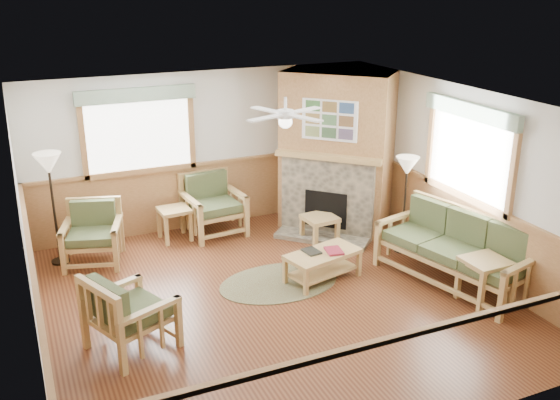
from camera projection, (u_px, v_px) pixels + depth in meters
name	position (u px, v px, depth m)	size (l,w,h in m)	color
floor	(274.00, 299.00, 8.52)	(6.00, 6.00, 0.01)	#592E18
ceiling	(273.00, 103.00, 7.60)	(6.00, 6.00, 0.01)	white
wall_back	(204.00, 150.00, 10.64)	(6.00, 0.02, 2.70)	silver
wall_front	(408.00, 316.00, 5.47)	(6.00, 0.02, 2.70)	silver
wall_left	(26.00, 245.00, 6.92)	(0.02, 6.00, 2.70)	silver
wall_right	(460.00, 178.00, 9.19)	(0.02, 6.00, 2.70)	silver
wainscot	(274.00, 263.00, 8.33)	(6.00, 6.00, 1.10)	#9B6C3F
fireplace	(337.00, 151.00, 10.60)	(2.20, 2.20, 2.70)	#9B6C3F
window_back	(135.00, 86.00, 9.79)	(1.90, 0.16, 1.50)	white
window_right	(476.00, 101.00, 8.61)	(0.16, 1.90, 1.50)	white
ceiling_fan	(285.00, 100.00, 7.98)	(1.24, 1.24, 0.36)	white
sofa	(454.00, 250.00, 8.81)	(0.91, 2.21, 1.02)	tan
armchair_back_left	(92.00, 234.00, 9.45)	(0.83, 0.83, 0.93)	tan
armchair_back_right	(214.00, 205.00, 10.53)	(0.91, 0.91, 1.02)	tan
armchair_left	(131.00, 311.00, 7.26)	(0.85, 0.85, 0.96)	tan
coffee_table	(323.00, 266.00, 8.99)	(1.09, 0.54, 0.43)	tan
end_table_chairs	(175.00, 224.00, 10.35)	(0.49, 0.47, 0.55)	tan
end_table_sofa	(484.00, 281.00, 8.35)	(0.56, 0.53, 0.62)	tan
footstool	(320.00, 229.00, 10.29)	(0.51, 0.51, 0.44)	tan
braided_rug	(279.00, 283.00, 8.96)	(1.76, 1.76, 0.01)	brown
floor_lamp_left	(54.00, 209.00, 9.32)	(0.40, 0.40, 1.75)	black
floor_lamp_right	(405.00, 205.00, 9.75)	(0.36, 0.36, 1.57)	black
book_red	(334.00, 250.00, 8.92)	(0.22, 0.30, 0.03)	maroon
book_dark	(311.00, 251.00, 8.91)	(0.20, 0.27, 0.03)	black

